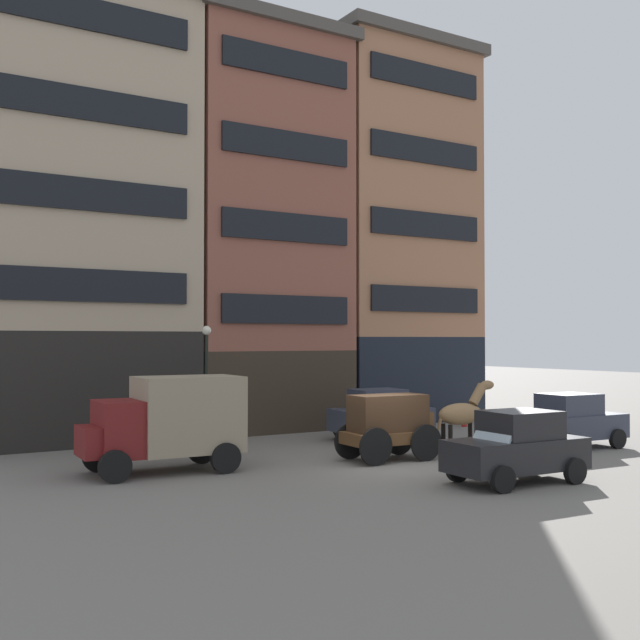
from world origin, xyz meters
The scene contains 13 objects.
ground_plane centered at (0.00, 0.00, 0.00)m, with size 120.00×120.00×0.00m, color slate.
building_far_left centered at (-6.93, 10.34, 8.37)m, with size 9.35×5.67×16.66m.
building_center_left centered at (0.94, 10.34, 8.30)m, with size 7.08×5.67×16.51m.
building_center_right centered at (7.86, 10.34, 8.67)m, with size 7.48×5.67×17.25m.
cargo_wagon centered at (0.47, 0.52, 1.15)m, with size 2.97×1.64×1.98m.
draft_horse centered at (3.42, 0.52, 1.27)m, with size 2.35×0.68×2.30m.
delivery_truck_near centered at (-6.01, 2.02, 1.42)m, with size 4.43×2.32×2.62m.
sedan_dark centered at (1.02, -4.15, 0.91)m, with size 3.77×2.00×1.83m.
sedan_light centered at (3.13, 4.61, 0.91)m, with size 3.84×2.15×1.83m.
sedan_parked_curb centered at (7.23, -0.64, 0.91)m, with size 3.78×2.02×1.83m.
pedestrian_officer centered at (-3.81, 5.49, 0.98)m, with size 0.47×0.47×1.79m.
streetlamp_curbside centered at (-3.01, 6.31, 2.67)m, with size 0.32×0.32×4.12m.
fire_hydrant_curbside centered at (8.50, 6.05, 0.43)m, with size 0.24×0.24×0.83m.
Camera 1 is at (-13.60, -18.28, 3.67)m, focal length 43.30 mm.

